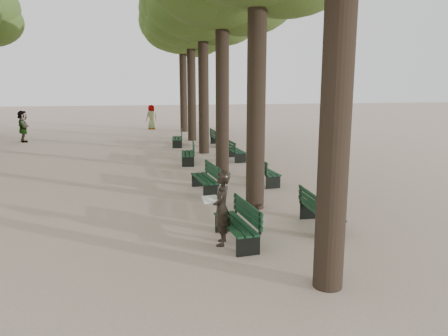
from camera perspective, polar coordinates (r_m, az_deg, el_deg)
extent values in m
plane|color=tan|center=(9.55, -0.12, -10.69)|extent=(120.00, 120.00, 0.00)
cylinder|color=#33261C|center=(7.41, 14.66, 12.30)|extent=(0.52, 0.52, 7.50)
cylinder|color=#33261C|center=(12.12, 4.27, 12.07)|extent=(0.52, 0.52, 7.50)
cylinder|color=#33261C|center=(17.00, -0.23, 11.84)|extent=(0.52, 0.52, 7.50)
cylinder|color=#33261C|center=(21.93, -2.71, 11.69)|extent=(0.52, 0.52, 7.50)
cylinder|color=#33261C|center=(26.89, -4.28, 11.59)|extent=(0.52, 0.52, 7.50)
ellipsoid|color=#34531C|center=(27.21, -4.40, 19.93)|extent=(6.00, 6.00, 4.50)
cylinder|color=#33261C|center=(31.86, -5.35, 11.51)|extent=(0.52, 0.52, 7.50)
ellipsoid|color=#34531C|center=(32.13, -5.49, 18.57)|extent=(6.00, 6.00, 4.50)
cube|color=black|center=(9.89, 1.47, -8.52)|extent=(0.71, 1.85, 0.45)
cube|color=black|center=(9.81, 1.48, -7.29)|extent=(0.73, 1.85, 0.04)
cube|color=black|center=(9.82, 3.04, -5.63)|extent=(0.23, 1.79, 0.40)
cube|color=black|center=(14.35, -2.58, -2.25)|extent=(0.72, 1.85, 0.45)
cube|color=black|center=(14.30, -2.59, -1.37)|extent=(0.74, 1.85, 0.04)
cube|color=black|center=(14.32, -1.51, -0.24)|extent=(0.24, 1.79, 0.40)
cube|color=black|center=(19.36, -4.81, 1.25)|extent=(0.69, 1.84, 0.45)
cube|color=black|center=(19.32, -4.82, 1.90)|extent=(0.71, 1.84, 0.04)
cube|color=black|center=(19.29, -4.00, 2.71)|extent=(0.22, 1.80, 0.40)
cube|color=black|center=(24.65, -6.17, 3.37)|extent=(0.69, 1.84, 0.45)
cube|color=black|center=(24.62, -6.18, 3.89)|extent=(0.71, 1.84, 0.04)
cube|color=black|center=(24.58, -5.54, 4.52)|extent=(0.21, 1.80, 0.40)
cube|color=black|center=(11.08, 12.61, -6.60)|extent=(0.57, 1.81, 0.45)
cube|color=black|center=(11.02, 12.66, -5.48)|extent=(0.59, 1.82, 0.04)
cube|color=black|center=(10.84, 11.34, -4.21)|extent=(0.09, 1.80, 0.40)
cube|color=black|center=(15.58, 5.39, -1.21)|extent=(0.68, 1.84, 0.45)
cube|color=black|center=(15.53, 5.41, -0.40)|extent=(0.70, 1.84, 0.04)
cube|color=black|center=(15.38, 4.46, 0.53)|extent=(0.21, 1.80, 0.40)
cube|color=black|center=(20.18, 1.55, 1.69)|extent=(0.65, 1.83, 0.45)
cube|color=black|center=(20.15, 1.55, 2.32)|extent=(0.67, 1.83, 0.04)
cube|color=black|center=(20.03, 0.79, 3.05)|extent=(0.17, 1.80, 0.40)
cube|color=black|center=(24.76, -0.81, 3.47)|extent=(0.56, 1.81, 0.45)
cube|color=black|center=(24.73, -0.81, 3.98)|extent=(0.58, 1.81, 0.04)
cube|color=black|center=(24.64, -1.45, 4.59)|extent=(0.08, 1.80, 0.40)
imported|color=black|center=(9.62, -0.30, -5.28)|extent=(0.50, 0.73, 1.66)
cube|color=white|center=(9.52, -1.78, -4.11)|extent=(0.37, 0.29, 0.12)
imported|color=#262628|center=(33.79, -9.44, 6.58)|extent=(0.97, 0.73, 1.84)
imported|color=#262628|center=(28.77, -24.77, 4.96)|extent=(0.89, 1.78, 1.89)
imported|color=#262628|center=(33.23, -0.57, 6.39)|extent=(0.47, 0.94, 1.53)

